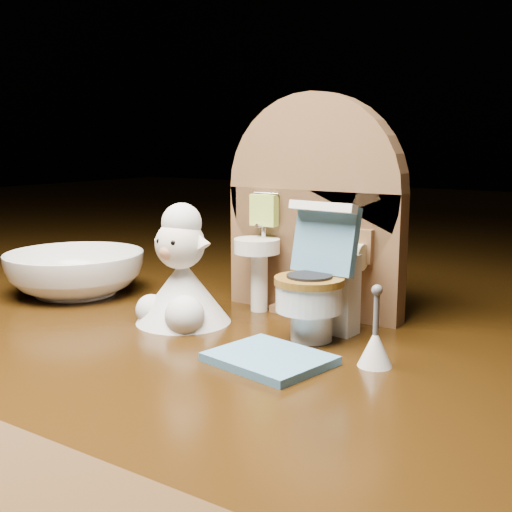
% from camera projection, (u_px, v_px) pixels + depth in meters
% --- Properties ---
extents(backdrop_panel, '(0.13, 0.05, 0.15)m').
position_uv_depth(backdrop_panel, '(312.00, 219.00, 0.44)').
color(backdrop_panel, brown).
rests_on(backdrop_panel, ground).
extents(toy_toilet, '(0.04, 0.06, 0.08)m').
position_uv_depth(toy_toilet, '(319.00, 288.00, 0.39)').
color(toy_toilet, white).
rests_on(toy_toilet, ground).
extents(bath_mat, '(0.07, 0.06, 0.00)m').
position_uv_depth(bath_mat, '(270.00, 359.00, 0.35)').
color(bath_mat, teal).
rests_on(bath_mat, ground).
extents(toilet_brush, '(0.02, 0.02, 0.04)m').
position_uv_depth(toilet_brush, '(375.00, 345.00, 0.34)').
color(toilet_brush, white).
rests_on(toilet_brush, ground).
extents(plush_lamb, '(0.06, 0.06, 0.08)m').
position_uv_depth(plush_lamb, '(181.00, 281.00, 0.42)').
color(plush_lamb, silver).
rests_on(plush_lamb, ground).
extents(ceramic_bowl, '(0.12, 0.12, 0.03)m').
position_uv_depth(ceramic_bowl, '(75.00, 273.00, 0.50)').
color(ceramic_bowl, white).
rests_on(ceramic_bowl, ground).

